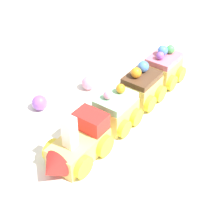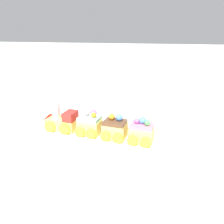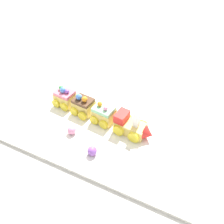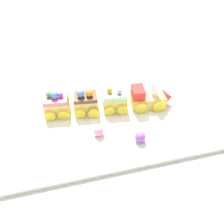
% 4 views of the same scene
% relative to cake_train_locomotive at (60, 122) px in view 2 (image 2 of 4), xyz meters
% --- Properties ---
extents(ground_plane, '(10.00, 10.00, 0.00)m').
position_rel_cake_train_locomotive_xyz_m(ground_plane, '(-0.12, -0.02, -0.04)').
color(ground_plane, beige).
extents(display_board, '(0.82, 0.36, 0.01)m').
position_rel_cake_train_locomotive_xyz_m(display_board, '(-0.12, -0.02, -0.03)').
color(display_board, white).
rests_on(display_board, ground_plane).
extents(cake_train_locomotive, '(0.13, 0.08, 0.09)m').
position_rel_cake_train_locomotive_xyz_m(cake_train_locomotive, '(0.00, 0.00, 0.00)').
color(cake_train_locomotive, '#EACC66').
rests_on(cake_train_locomotive, display_board).
extents(cake_car_mint, '(0.07, 0.08, 0.07)m').
position_rel_cake_train_locomotive_xyz_m(cake_car_mint, '(-0.10, 0.01, 0.00)').
color(cake_car_mint, '#EACC66').
rests_on(cake_car_mint, display_board).
extents(cake_car_chocolate, '(0.07, 0.08, 0.07)m').
position_rel_cake_train_locomotive_xyz_m(cake_car_chocolate, '(-0.18, 0.02, 0.00)').
color(cake_car_chocolate, '#EACC66').
rests_on(cake_car_chocolate, display_board).
extents(cake_car_strawberry, '(0.07, 0.08, 0.07)m').
position_rel_cake_train_locomotive_xyz_m(cake_car_strawberry, '(-0.26, 0.03, 0.00)').
color(cake_car_strawberry, '#EACC66').
rests_on(cake_car_strawberry, display_board).
extents(gumball_purple, '(0.03, 0.03, 0.03)m').
position_rel_cake_train_locomotive_xyz_m(gumball_purple, '(-0.07, -0.13, -0.01)').
color(gumball_purple, '#9956C6').
rests_on(gumball_purple, display_board).
extents(gumball_pink, '(0.03, 0.03, 0.03)m').
position_rel_cake_train_locomotive_xyz_m(gumball_pink, '(-0.17, -0.08, -0.01)').
color(gumball_pink, pink).
rests_on(gumball_pink, display_board).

